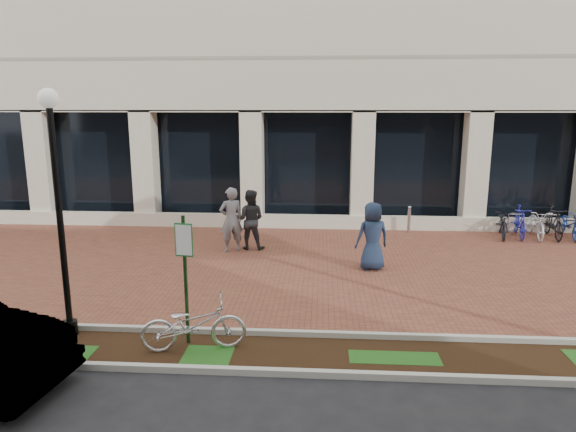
# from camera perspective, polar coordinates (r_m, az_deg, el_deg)

# --- Properties ---
(ground) EXTENTS (120.00, 120.00, 0.00)m
(ground) POSITION_cam_1_polar(r_m,az_deg,el_deg) (14.43, 1.44, -5.55)
(ground) COLOR black
(ground) RESTS_ON ground
(brick_plaza) EXTENTS (40.00, 9.00, 0.01)m
(brick_plaza) POSITION_cam_1_polar(r_m,az_deg,el_deg) (14.43, 1.44, -5.53)
(brick_plaza) COLOR brown
(brick_plaza) RESTS_ON ground
(planting_strip) EXTENTS (40.00, 1.50, 0.01)m
(planting_strip) POSITION_cam_1_polar(r_m,az_deg,el_deg) (9.57, 0.07, -15.11)
(planting_strip) COLOR black
(planting_strip) RESTS_ON ground
(curb_plaza_side) EXTENTS (40.00, 0.12, 0.12)m
(curb_plaza_side) POSITION_cam_1_polar(r_m,az_deg,el_deg) (10.22, 0.35, -12.91)
(curb_plaza_side) COLOR #A9AAA0
(curb_plaza_side) RESTS_ON ground
(curb_street_side) EXTENTS (40.00, 0.12, 0.12)m
(curb_street_side) POSITION_cam_1_polar(r_m,az_deg,el_deg) (8.88, -0.26, -17.00)
(curb_street_side) COLOR #A9AAA0
(curb_street_side) RESTS_ON ground
(parking_sign) EXTENTS (0.34, 0.07, 2.47)m
(parking_sign) POSITION_cam_1_polar(r_m,az_deg,el_deg) (9.56, -11.40, -5.25)
(parking_sign) COLOR #153C18
(parking_sign) RESTS_ON ground
(lamppost) EXTENTS (0.36, 0.36, 4.70)m
(lamppost) POSITION_cam_1_polar(r_m,az_deg,el_deg) (10.38, -24.16, 1.40)
(lamppost) COLOR black
(lamppost) RESTS_ON ground
(locked_bicycle) EXTENTS (2.00, 1.07, 1.00)m
(locked_bicycle) POSITION_cam_1_polar(r_m,az_deg,el_deg) (9.68, -10.44, -11.76)
(locked_bicycle) COLOR silver
(locked_bicycle) RESTS_ON ground
(pedestrian_left) EXTENTS (0.86, 0.74, 1.99)m
(pedestrian_left) POSITION_cam_1_polar(r_m,az_deg,el_deg) (15.67, -6.33, -0.41)
(pedestrian_left) COLOR slate
(pedestrian_left) RESTS_ON ground
(pedestrian_mid) EXTENTS (0.95, 0.76, 1.87)m
(pedestrian_mid) POSITION_cam_1_polar(r_m,az_deg,el_deg) (15.92, -4.24, -0.40)
(pedestrian_mid) COLOR #25262A
(pedestrian_mid) RESTS_ON ground
(pedestrian_right) EXTENTS (1.05, 0.84, 1.87)m
(pedestrian_right) POSITION_cam_1_polar(r_m,az_deg,el_deg) (14.06, 9.36, -2.23)
(pedestrian_right) COLOR #1B2A45
(pedestrian_right) RESTS_ON ground
(bollard) EXTENTS (0.12, 0.12, 0.98)m
(bollard) POSITION_cam_1_polar(r_m,az_deg,el_deg) (18.42, 13.30, -0.36)
(bollard) COLOR #B0B0B4
(bollard) RESTS_ON ground
(bike_rack_cluster) EXTENTS (3.56, 1.96, 1.08)m
(bike_rack_cluster) POSITION_cam_1_polar(r_m,az_deg,el_deg) (19.35, 26.57, -0.70)
(bike_rack_cluster) COLOR black
(bike_rack_cluster) RESTS_ON ground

